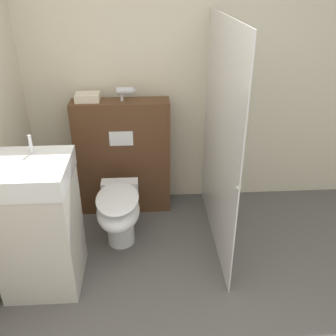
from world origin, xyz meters
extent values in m
cube|color=beige|center=(0.00, 1.98, 1.25)|extent=(8.00, 0.06, 2.50)
cube|color=#51331E|center=(-0.44, 1.75, 0.58)|extent=(0.91, 0.24, 1.16)
cube|color=white|center=(-0.44, 1.63, 0.83)|extent=(0.22, 0.01, 0.14)
cube|color=silver|center=(0.40, 1.22, 0.97)|extent=(0.01, 1.46, 1.93)
sphere|color=#B2B2B7|center=(0.40, 0.52, 0.93)|extent=(0.04, 0.04, 0.04)
cylinder|color=white|center=(-0.46, 1.18, 0.19)|extent=(0.24, 0.24, 0.38)
ellipsoid|color=white|center=(-0.46, 1.08, 0.40)|extent=(0.37, 0.56, 0.24)
ellipsoid|color=white|center=(-0.46, 1.08, 0.53)|extent=(0.36, 0.55, 0.02)
cube|color=white|center=(-0.46, 1.39, 0.45)|extent=(0.33, 0.13, 0.13)
cube|color=beige|center=(-1.03, 0.74, 0.45)|extent=(0.55, 0.55, 0.90)
cube|color=white|center=(-1.03, 0.74, 0.97)|extent=(0.56, 0.56, 0.15)
cylinder|color=silver|center=(-1.03, 0.89, 1.12)|extent=(0.02, 0.02, 0.14)
cylinder|color=#B7B7BC|center=(-0.39, 1.75, 1.25)|extent=(0.15, 0.07, 0.07)
cone|color=#B7B7BC|center=(-0.30, 1.75, 1.25)|extent=(0.03, 0.06, 0.06)
cylinder|color=#B7B7BC|center=(-0.42, 1.75, 1.20)|extent=(0.03, 0.03, 0.09)
cube|color=beige|center=(-0.73, 1.77, 1.19)|extent=(0.22, 0.17, 0.07)
camera|label=1|loc=(-0.21, -1.59, 2.21)|focal=40.00mm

